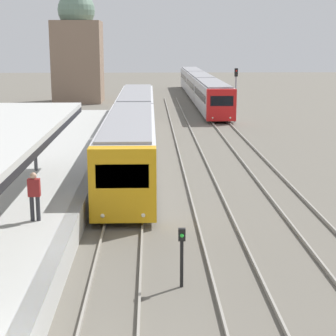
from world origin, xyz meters
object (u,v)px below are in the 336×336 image
Objects in this scene: person_on_platform at (34,193)px; signal_mast_far at (236,88)px; signal_post_near at (182,251)px; train_far at (200,86)px; train_near at (134,125)px.

signal_mast_far is at bearing 69.69° from person_on_platform.
signal_post_near is at bearing -101.02° from signal_mast_far.
train_far is 53.05m from signal_post_near.
train_near is 33.38m from train_far.
train_near reaches higher than person_on_platform.
signal_post_near is at bearing -95.62° from train_far.
signal_mast_far reaches higher than signal_post_near.
signal_post_near is (4.75, -3.19, -0.85)m from person_on_platform.
train_near is at bearing -102.29° from train_far.
train_near reaches higher than signal_post_near.
signal_post_near is (1.91, -20.18, -0.68)m from train_near.
signal_mast_far is (6.58, 33.80, 1.85)m from signal_post_near.
train_near is 16.09m from signal_mast_far.
train_near reaches higher than train_far.
train_near is 6.50× the size of signal_mast_far.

